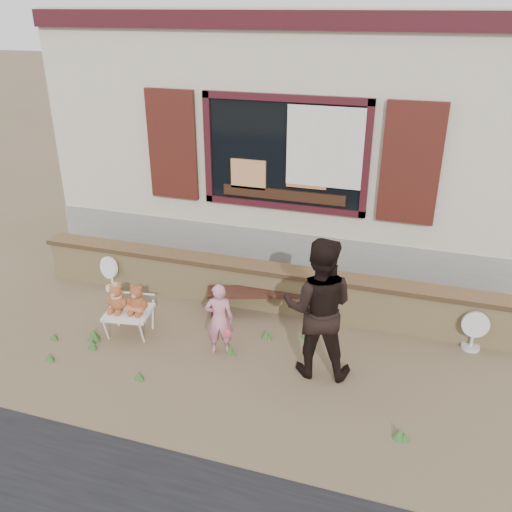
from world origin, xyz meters
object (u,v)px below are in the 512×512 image
(bench, at_px, (260,296))
(folding_chair, at_px, (129,313))
(teddy_bear_left, at_px, (117,297))
(child, at_px, (219,319))
(teddy_bear_right, at_px, (137,298))
(adult, at_px, (318,308))

(bench, relative_size, folding_chair, 2.30)
(bench, xyz_separation_m, teddy_bear_left, (-1.64, -1.06, 0.28))
(teddy_bear_left, xyz_separation_m, child, (1.44, 0.01, -0.07))
(teddy_bear_right, bearing_deg, teddy_bear_left, -180.00)
(child, relative_size, adult, 0.56)
(folding_chair, relative_size, adult, 0.37)
(folding_chair, xyz_separation_m, adult, (2.54, -0.02, 0.55))
(teddy_bear_right, height_order, adult, adult)
(adult, bearing_deg, teddy_bear_left, -6.61)
(folding_chair, xyz_separation_m, teddy_bear_right, (0.14, 0.02, 0.24))
(folding_chair, height_order, teddy_bear_right, teddy_bear_right)
(bench, xyz_separation_m, child, (-0.20, -1.06, 0.21))
(child, bearing_deg, folding_chair, -18.71)
(folding_chair, relative_size, teddy_bear_left, 1.62)
(folding_chair, distance_m, child, 1.31)
(teddy_bear_right, xyz_separation_m, adult, (2.40, -0.05, 0.31))
(bench, xyz_separation_m, teddy_bear_right, (-1.36, -1.02, 0.28))
(teddy_bear_right, bearing_deg, child, -11.05)
(teddy_bear_right, relative_size, child, 0.42)
(teddy_bear_left, distance_m, teddy_bear_right, 0.28)
(bench, distance_m, adult, 1.60)
(teddy_bear_left, bearing_deg, folding_chair, 0.00)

